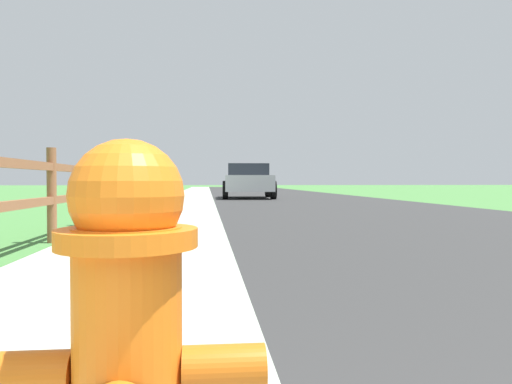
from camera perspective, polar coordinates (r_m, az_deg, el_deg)
ground_plane at (r=24.11m, az=-5.10°, el=-0.45°), size 120.00×120.00×0.00m
road_asphalt at (r=26.37m, az=2.48°, el=-0.29°), size 7.00×66.00×0.01m
curb_concrete at (r=26.25m, az=-11.71°, el=-0.32°), size 6.00×66.00×0.01m
grass_verge at (r=26.44m, az=-14.94°, el=-0.32°), size 5.00×66.00×0.00m
fire_hydrant at (r=0.98m, az=-14.68°, el=-18.26°), size 0.51×0.43×0.81m
parked_suv_silver at (r=20.96m, az=-0.94°, el=1.32°), size 2.27×4.40×1.46m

